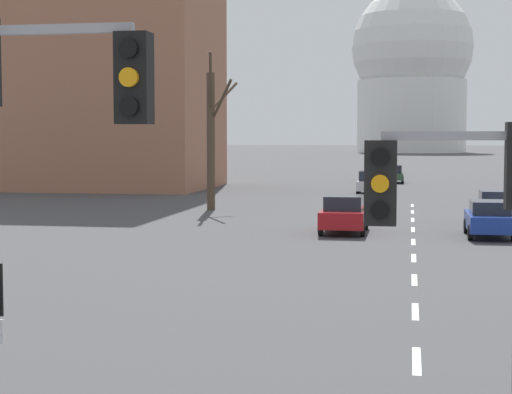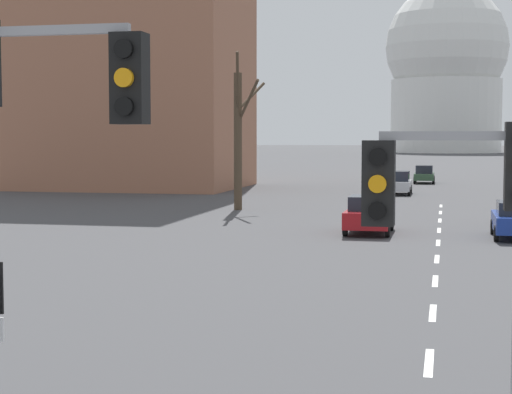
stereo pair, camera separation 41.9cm
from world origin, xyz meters
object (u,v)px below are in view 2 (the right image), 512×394
Objects in this scene: sedan_mid_centre at (369,214)px; traffic_signal_near_left at (30,131)px; traffic_signal_centre_tall at (468,211)px; sedan_near_left at (399,183)px; sedan_far_left at (424,174)px.

traffic_signal_near_left is at bearing -92.64° from sedan_mid_centre.
sedan_mid_centre is (-3.40, 26.65, -2.48)m from traffic_signal_centre_tall.
traffic_signal_near_left is 1.34× the size of sedan_mid_centre.
sedan_near_left is (-3.49, 51.74, -2.47)m from traffic_signal_centre_tall.
sedan_far_left is (-2.09, 66.98, -2.51)m from traffic_signal_centre_tall.
sedan_near_left is at bearing 88.71° from traffic_signal_near_left.
traffic_signal_near_left is 1.28× the size of sedan_far_left.
traffic_signal_centre_tall is 1.02× the size of sedan_near_left.
traffic_signal_centre_tall is (4.68, 1.06, -0.88)m from traffic_signal_near_left.
traffic_signal_near_left is at bearing -92.18° from sedan_far_left.
traffic_signal_centre_tall is at bearing 12.81° from traffic_signal_near_left.
traffic_signal_near_left is 52.92m from sedan_near_left.
sedan_near_left reaches higher than sedan_far_left.
traffic_signal_centre_tall is 67.06m from sedan_far_left.
traffic_signal_near_left is 27.94m from sedan_mid_centre.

